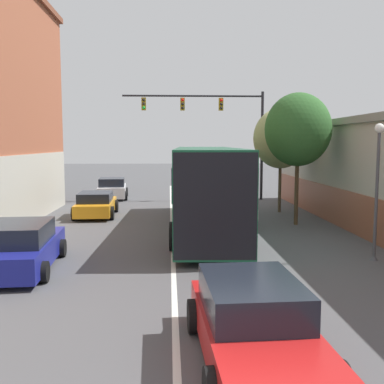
# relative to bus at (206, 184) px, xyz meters

# --- Properties ---
(lane_center_line) EXTENTS (0.14, 42.32, 0.01)m
(lane_center_line) POSITION_rel_bus_xyz_m (-1.47, -1.10, -1.96)
(lane_center_line) COLOR silver
(lane_center_line) RESTS_ON ground_plane
(bus) EXTENTS (3.20, 12.81, 3.50)m
(bus) POSITION_rel_bus_xyz_m (0.00, 0.00, 0.00)
(bus) COLOR #145133
(bus) RESTS_ON ground_plane
(hatchback_foreground) EXTENTS (2.14, 4.39, 1.37)m
(hatchback_foreground) POSITION_rel_bus_xyz_m (-0.17, -11.91, -1.31)
(hatchback_foreground) COLOR red
(hatchback_foreground) RESTS_ON ground_plane
(parked_car_left_near) EXTENTS (2.10, 4.11, 1.24)m
(parked_car_left_near) POSITION_rel_bus_xyz_m (-5.31, 3.71, -1.36)
(parked_car_left_near) COLOR orange
(parked_car_left_near) RESTS_ON ground_plane
(parked_car_left_mid) EXTENTS (2.28, 4.00, 1.39)m
(parked_car_left_mid) POSITION_rel_bus_xyz_m (-5.42, 11.12, -1.30)
(parked_car_left_mid) COLOR silver
(parked_car_left_mid) RESTS_ON ground_plane
(parked_car_left_far) EXTENTS (2.31, 4.55, 1.42)m
(parked_car_left_far) POSITION_rel_bus_xyz_m (-5.95, -6.05, -1.30)
(parked_car_left_far) COLOR navy
(parked_car_left_far) RESTS_ON ground_plane
(traffic_signal_gantry) EXTENTS (9.11, 0.36, 7.02)m
(traffic_signal_gantry) POSITION_rel_bus_xyz_m (1.51, 10.05, 3.28)
(traffic_signal_gantry) COLOR black
(traffic_signal_gantry) RESTS_ON ground_plane
(street_lamp) EXTENTS (0.30, 0.30, 4.30)m
(street_lamp) POSITION_rel_bus_xyz_m (4.89, -5.52, 0.45)
(street_lamp) COLOR #47474C
(street_lamp) RESTS_ON ground_plane
(street_tree_near) EXTENTS (2.98, 2.68, 5.94)m
(street_tree_near) POSITION_rel_bus_xyz_m (4.18, 0.84, 2.33)
(street_tree_near) COLOR #4C3823
(street_tree_near) RESTS_ON ground_plane
(street_tree_far) EXTENTS (2.92, 2.63, 5.57)m
(street_tree_far) POSITION_rel_bus_xyz_m (4.36, 4.62, 1.99)
(street_tree_far) COLOR brown
(street_tree_far) RESTS_ON ground_plane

